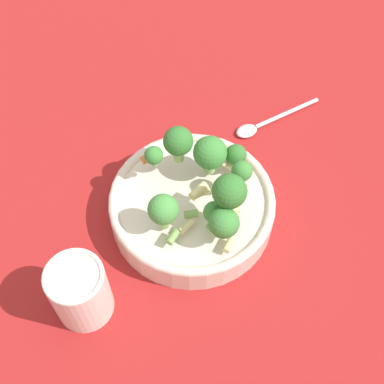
% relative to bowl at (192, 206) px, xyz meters
% --- Properties ---
extents(ground_plane, '(3.00, 3.00, 0.00)m').
position_rel_bowl_xyz_m(ground_plane, '(0.00, 0.00, -0.03)').
color(ground_plane, maroon).
extents(bowl, '(0.24, 0.24, 0.05)m').
position_rel_bowl_xyz_m(bowl, '(0.00, 0.00, 0.00)').
color(bowl, beige).
rests_on(bowl, ground_plane).
extents(pasta_salad, '(0.17, 0.15, 0.09)m').
position_rel_bowl_xyz_m(pasta_salad, '(0.00, 0.02, 0.07)').
color(pasta_salad, '#8CB766').
rests_on(pasta_salad, bowl).
extents(cup, '(0.07, 0.07, 0.10)m').
position_rel_bowl_xyz_m(cup, '(0.14, -0.14, 0.02)').
color(cup, silver).
rests_on(cup, ground_plane).
extents(spoon, '(0.10, 0.15, 0.01)m').
position_rel_bowl_xyz_m(spoon, '(-0.17, 0.11, -0.02)').
color(spoon, silver).
rests_on(spoon, ground_plane).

